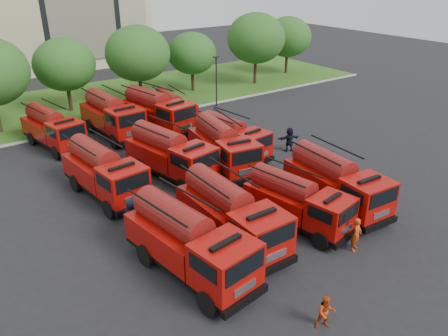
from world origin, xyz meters
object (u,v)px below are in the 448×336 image
at_px(fire_truck_2, 297,201).
at_px(fire_truck_1, 231,214).
at_px(firefighter_5, 289,151).
at_px(fire_truck_0, 189,242).
at_px(firefighter_4, 133,229).
at_px(fire_truck_4, 104,172).
at_px(firefighter_0, 354,249).
at_px(firefighter_2, 345,221).
at_px(fire_truck_11, 173,109).
at_px(firefighter_3, 326,197).
at_px(fire_truck_7, 232,137).
at_px(firefighter_1, 324,327).
at_px(fire_truck_10, 157,111).
at_px(fire_truck_6, 223,146).
at_px(fire_truck_9, 112,116).
at_px(fire_truck_8, 53,128).
at_px(fire_truck_3, 335,182).
at_px(fire_truck_5, 170,154).

bearing_deg(fire_truck_2, fire_truck_1, 159.03).
bearing_deg(firefighter_5, fire_truck_0, 47.90).
relative_size(fire_truck_1, fire_truck_2, 1.10).
relative_size(firefighter_4, firefighter_5, 0.94).
distance_m(fire_truck_4, firefighter_5, 14.70).
bearing_deg(firefighter_0, firefighter_2, 27.83).
height_order(fire_truck_1, firefighter_2, fire_truck_1).
xyz_separation_m(fire_truck_11, firefighter_3, (1.04, -17.83, -1.45)).
height_order(fire_truck_7, firefighter_4, fire_truck_7).
xyz_separation_m(fire_truck_7, fire_truck_11, (-0.06, 9.01, -0.04)).
height_order(firefighter_1, firefighter_4, firefighter_4).
relative_size(fire_truck_7, fire_truck_10, 0.83).
bearing_deg(fire_truck_6, fire_truck_7, 46.44).
xyz_separation_m(firefighter_3, firefighter_4, (-11.66, 3.67, 0.00)).
height_order(fire_truck_9, fire_truck_10, fire_truck_10).
distance_m(fire_truck_0, firefighter_3, 11.18).
distance_m(fire_truck_7, firefighter_4, 11.95).
bearing_deg(fire_truck_6, fire_truck_8, 137.16).
bearing_deg(fire_truck_10, fire_truck_8, 159.71).
distance_m(fire_truck_8, fire_truck_9, 4.89).
bearing_deg(fire_truck_6, fire_truck_3, -65.41).
distance_m(firefighter_1, firefighter_5, 18.54).
distance_m(fire_truck_9, firefighter_3, 19.58).
relative_size(fire_truck_4, fire_truck_8, 1.04).
xyz_separation_m(fire_truck_4, fire_truck_8, (-0.28, 10.23, -0.09)).
xyz_separation_m(fire_truck_5, firefighter_3, (6.61, -8.32, -1.69)).
relative_size(firefighter_1, firefighter_3, 0.94).
bearing_deg(fire_truck_4, fire_truck_2, -58.41).
distance_m(fire_truck_11, firefighter_4, 17.76).
bearing_deg(fire_truck_6, fire_truck_4, -177.21).
xyz_separation_m(fire_truck_10, fire_truck_11, (2.05, 0.74, -0.34)).
bearing_deg(fire_truck_10, fire_truck_3, -92.57).
height_order(fire_truck_2, firefighter_1, fire_truck_2).
bearing_deg(fire_truck_1, fire_truck_10, 75.11).
bearing_deg(firefighter_1, fire_truck_10, 107.36).
distance_m(fire_truck_6, fire_truck_8, 14.18).
xyz_separation_m(fire_truck_0, fire_truck_1, (3.09, 0.94, -0.02)).
bearing_deg(fire_truck_4, firefighter_1, -85.86).
bearing_deg(firefighter_0, fire_truck_8, 87.68).
bearing_deg(firefighter_5, firefighter_4, 29.98).
bearing_deg(firefighter_1, fire_truck_9, 115.81).
distance_m(fire_truck_10, fire_truck_11, 2.21).
bearing_deg(fire_truck_8, fire_truck_5, -74.47).
xyz_separation_m(firefighter_0, firefighter_3, (3.04, 4.74, 0.00)).
relative_size(fire_truck_11, firefighter_3, 3.95).
bearing_deg(fire_truck_4, firefighter_0, -64.21).
bearing_deg(firefighter_2, fire_truck_8, -1.43).
xyz_separation_m(fire_truck_9, firefighter_2, (5.43, -20.93, -1.76)).
bearing_deg(firefighter_3, firefighter_5, -123.73).
xyz_separation_m(fire_truck_4, fire_truck_6, (8.46, -0.94, 0.02)).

